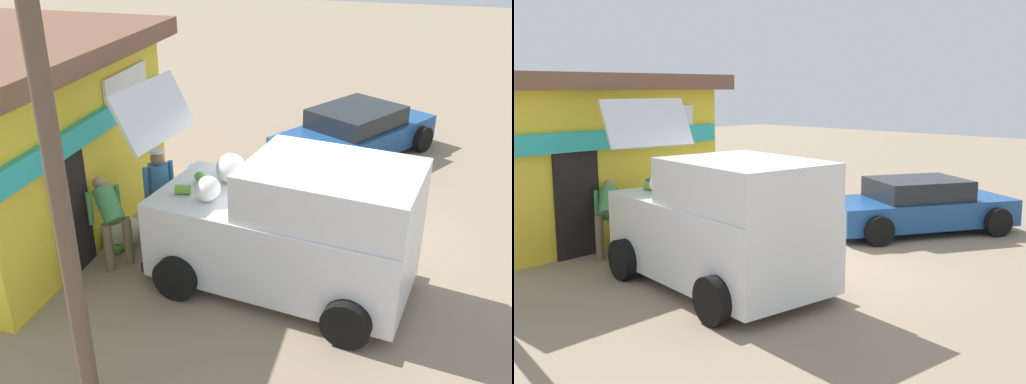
{
  "view_description": "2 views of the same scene",
  "coord_description": "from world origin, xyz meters",
  "views": [
    {
      "loc": [
        -9.0,
        -1.86,
        5.21
      ],
      "look_at": [
        -0.27,
        0.85,
        0.79
      ],
      "focal_mm": 40.82,
      "sensor_mm": 36.0,
      "label": 1
    },
    {
      "loc": [
        -8.05,
        -7.19,
        3.14
      ],
      "look_at": [
        0.8,
        1.21,
        1.08
      ],
      "focal_mm": 43.81,
      "sensor_mm": 36.0,
      "label": 2
    }
  ],
  "objects": [
    {
      "name": "unloaded_banana_pile",
      "position": [
        -1.35,
        2.94,
        0.24
      ],
      "size": [
        0.72,
        0.79,
        0.5
      ],
      "color": "silver",
      "rests_on": "ground_plane"
    },
    {
      "name": "ground_plane",
      "position": [
        0.0,
        0.0,
        0.0
      ],
      "size": [
        60.0,
        60.0,
        0.0
      ],
      "primitive_type": "plane",
      "color": "gray"
    },
    {
      "name": "parked_sedan",
      "position": [
        3.91,
        -0.28,
        0.56
      ],
      "size": [
        4.43,
        3.54,
        1.16
      ],
      "color": "#1E4C8C",
      "rests_on": "ground_plane"
    },
    {
      "name": "customer_bending",
      "position": [
        -1.89,
        2.77,
        0.86
      ],
      "size": [
        0.7,
        0.73,
        1.42
      ],
      "color": "#726047",
      "rests_on": "ground_plane"
    },
    {
      "name": "utility_pole",
      "position": [
        -4.76,
        1.45,
        2.59
      ],
      "size": [
        0.2,
        0.2,
        5.17
      ],
      "primitive_type": "cylinder",
      "color": "brown",
      "rests_on": "ground_plane"
    },
    {
      "name": "delivery_van",
      "position": [
        -1.71,
        -0.15,
        1.03
      ],
      "size": [
        2.55,
        4.44,
        2.93
      ],
      "color": "silver",
      "rests_on": "ground_plane"
    },
    {
      "name": "vendor_standing",
      "position": [
        -1.02,
        2.33,
        0.98
      ],
      "size": [
        0.49,
        0.47,
        1.71
      ],
      "color": "navy",
      "rests_on": "ground_plane"
    },
    {
      "name": "paint_bucket",
      "position": [
        1.37,
        2.71,
        0.19
      ],
      "size": [
        0.27,
        0.27,
        0.38
      ],
      "primitive_type": "cylinder",
      "color": "blue",
      "rests_on": "ground_plane"
    }
  ]
}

